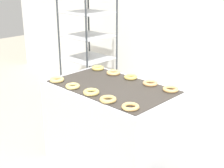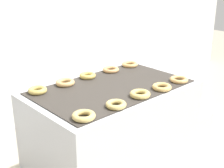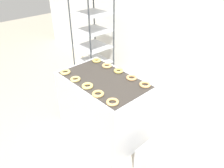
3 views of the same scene
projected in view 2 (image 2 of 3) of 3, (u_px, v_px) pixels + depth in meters
The scene contains 13 objects.
wall_back at pixel (15, 2), 3.22m from camera, with size 8.00×0.05×2.80m.
fryer_machine at pixel (112, 137), 2.53m from camera, with size 1.26×0.79×0.88m.
glaze_bin at pixel (186, 128), 3.20m from camera, with size 0.33×0.39×0.37m.
donut_near_leftmost at pixel (84, 116), 1.86m from camera, with size 0.14×0.14×0.04m, color #D8B96A.
donut_near_left at pixel (116, 105), 2.02m from camera, with size 0.14×0.14×0.03m, color #D8BD6C.
donut_near_center at pixel (140, 94), 2.18m from camera, with size 0.15×0.15×0.04m, color #DCBF67.
donut_near_right at pixel (162, 87), 2.31m from camera, with size 0.14×0.14×0.03m, color #DCB165.
donut_near_rightmost at pixel (179, 80), 2.47m from camera, with size 0.14×0.14×0.03m, color #E3AF67.
donut_far_leftmost at pixel (38, 90), 2.25m from camera, with size 0.14×0.14×0.04m, color #D4B85B.
donut_far_left at pixel (65, 83), 2.40m from camera, with size 0.15×0.15×0.04m, color tan.
donut_far_center at pixel (88, 76), 2.56m from camera, with size 0.13×0.13×0.04m, color #D8B959.
donut_far_right at pixel (111, 70), 2.71m from camera, with size 0.14×0.14×0.03m, color #E4A967.
donut_far_rightmost at pixel (130, 64), 2.86m from camera, with size 0.14×0.14×0.03m, color #EBB369.
Camera 2 is at (-1.50, -0.99, 1.73)m, focal length 50.00 mm.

